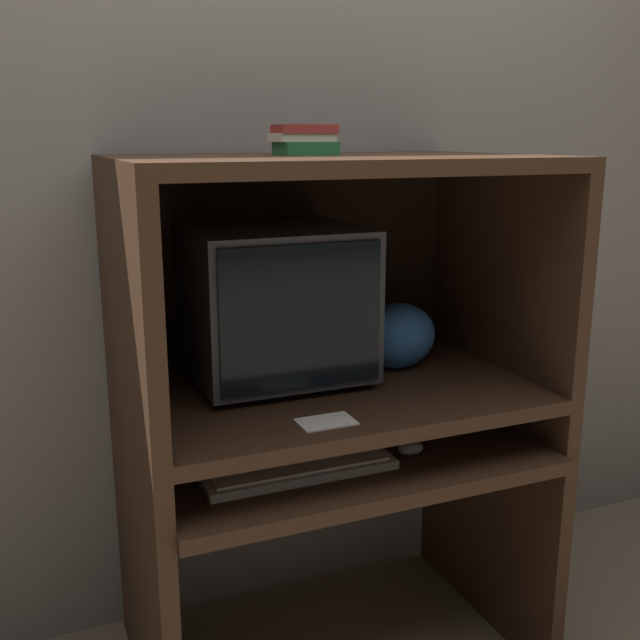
{
  "coord_description": "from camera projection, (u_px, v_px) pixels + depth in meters",
  "views": [
    {
      "loc": [
        -0.73,
        -1.33,
        1.41
      ],
      "look_at": [
        -0.04,
        0.33,
        0.96
      ],
      "focal_mm": 42.0,
      "sensor_mm": 36.0,
      "label": 1
    }
  ],
  "objects": [
    {
      "name": "paper_card",
      "position": [
        326.0,
        422.0,
        1.66
      ],
      "size": [
        0.13,
        0.08,
        0.0
      ],
      "color": "white",
      "rests_on": "desk_monitor_shelf"
    },
    {
      "name": "desk_monitor_shelf",
      "position": [
        333.0,
        396.0,
        1.92
      ],
      "size": [
        1.04,
        0.67,
        0.15
      ],
      "color": "#382316",
      "rests_on": "desk_base"
    },
    {
      "name": "keyboard",
      "position": [
        299.0,
        469.0,
        1.74
      ],
      "size": [
        0.46,
        0.14,
        0.03
      ],
      "color": "beige",
      "rests_on": "desk_base"
    },
    {
      "name": "book_stack",
      "position": [
        304.0,
        140.0,
        1.81
      ],
      "size": [
        0.14,
        0.12,
        0.07
      ],
      "color": "#236638",
      "rests_on": "hutch_upper"
    },
    {
      "name": "mouse",
      "position": [
        411.0,
        448.0,
        1.85
      ],
      "size": [
        0.07,
        0.05,
        0.03
      ],
      "color": "#B7B7B7",
      "rests_on": "desk_base"
    },
    {
      "name": "desk_base",
      "position": [
        339.0,
        527.0,
        1.96
      ],
      "size": [
        1.04,
        0.69,
        0.64
      ],
      "color": "#382316",
      "rests_on": "ground_plane"
    },
    {
      "name": "wall_back",
      "position": [
        279.0,
        175.0,
        2.14
      ],
      "size": [
        6.0,
        0.06,
        2.6
      ],
      "color": "gray",
      "rests_on": "ground_plane"
    },
    {
      "name": "hutch_upper",
      "position": [
        328.0,
        231.0,
        1.85
      ],
      "size": [
        1.04,
        0.67,
        0.57
      ],
      "color": "#382316",
      "rests_on": "desk_monitor_shelf"
    },
    {
      "name": "snack_bag",
      "position": [
        397.0,
        336.0,
        2.04
      ],
      "size": [
        0.22,
        0.16,
        0.18
      ],
      "color": "#336BB7",
      "rests_on": "desk_monitor_shelf"
    },
    {
      "name": "crt_monitor",
      "position": [
        275.0,
        302.0,
        1.91
      ],
      "size": [
        0.43,
        0.39,
        0.4
      ],
      "color": "#333338",
      "rests_on": "desk_monitor_shelf"
    }
  ]
}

